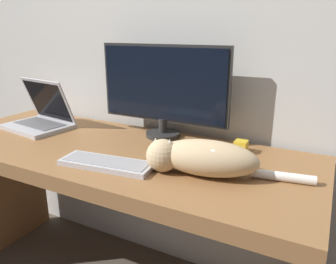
# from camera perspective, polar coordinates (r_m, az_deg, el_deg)

# --- Properties ---
(wall_back) EXTENTS (6.40, 0.06, 2.60)m
(wall_back) POSITION_cam_1_polar(r_m,az_deg,el_deg) (1.67, -2.27, 19.10)
(wall_back) COLOR silver
(wall_back) RESTS_ON ground_plane
(desk) EXTENTS (1.72, 0.66, 0.76)m
(desk) POSITION_cam_1_polar(r_m,az_deg,el_deg) (1.49, -9.48, -8.07)
(desk) COLOR olive
(desk) RESTS_ON ground_plane
(monitor) EXTENTS (0.64, 0.16, 0.43)m
(monitor) POSITION_cam_1_polar(r_m,az_deg,el_deg) (1.51, -0.89, 7.58)
(monitor) COLOR #282828
(monitor) RESTS_ON desk
(laptop) EXTENTS (0.35, 0.29, 0.25)m
(laptop) POSITION_cam_1_polar(r_m,az_deg,el_deg) (1.81, -21.29, 2.28)
(laptop) COLOR #B7B7BC
(laptop) RESTS_ON desk
(external_keyboard) EXTENTS (0.37, 0.16, 0.02)m
(external_keyboard) POSITION_cam_1_polar(r_m,az_deg,el_deg) (1.24, -10.64, -5.41)
(external_keyboard) COLOR #BCBCC1
(external_keyboard) RESTS_ON desk
(cat) EXTENTS (0.56, 0.21, 0.12)m
(cat) POSITION_cam_1_polar(r_m,az_deg,el_deg) (1.14, 5.83, -4.35)
(cat) COLOR #D1B284
(cat) RESTS_ON desk
(small_toy) EXTENTS (0.05, 0.05, 0.05)m
(small_toy) POSITION_cam_1_polar(r_m,az_deg,el_deg) (1.38, 12.58, -2.50)
(small_toy) COLOR gold
(small_toy) RESTS_ON desk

